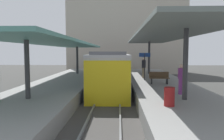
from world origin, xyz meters
The scene contains 15 objects.
ground_plane centered at (0.00, 0.00, 0.00)m, with size 80.00×80.00×0.00m, color #383835.
platform_left centered at (-3.80, 0.00, 0.50)m, with size 4.40×28.00×1.00m, color gray.
platform_right centered at (3.80, 0.00, 0.50)m, with size 4.40×28.00×1.00m, color gray.
track_ballast centered at (0.00, 0.00, 0.10)m, with size 3.20×28.00×0.20m, color #423F3D.
rail_near_side centered at (-0.72, 0.00, 0.27)m, with size 0.08×28.00×0.14m, color slate.
rail_far_side centered at (0.72, 0.00, 0.27)m, with size 0.08×28.00×0.14m, color slate.
commuter_train centered at (0.00, 4.42, 1.73)m, with size 2.78×15.29×3.10m.
canopy_left centered at (-3.80, 1.40, 3.90)m, with size 4.18×21.00×3.01m.
canopy_right centered at (3.80, 1.40, 4.41)m, with size 4.18×21.00×3.53m.
platform_bench centered at (3.52, 0.28, 1.46)m, with size 1.40×0.41×0.86m.
platform_sign centered at (2.71, 2.25, 2.62)m, with size 0.90×0.08×2.21m.
litter_bin centered at (2.78, -6.20, 1.40)m, with size 0.44×0.44×0.80m, color maroon.
passenger_mid_platform centered at (4.00, -3.55, 1.84)m, with size 0.36×0.36×1.62m.
passenger_far_end centered at (2.86, 4.19, 1.93)m, with size 0.36×0.36×1.78m.
station_building_backdrop centered at (1.74, 20.00, 5.50)m, with size 18.00×6.00×11.00m, color #A89E8E.
Camera 1 is at (0.67, -15.28, 3.26)m, focal length 34.93 mm.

